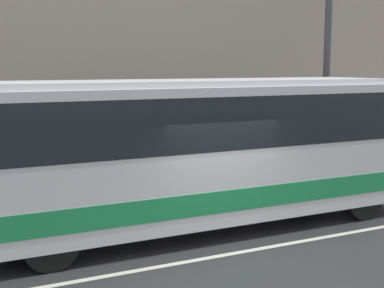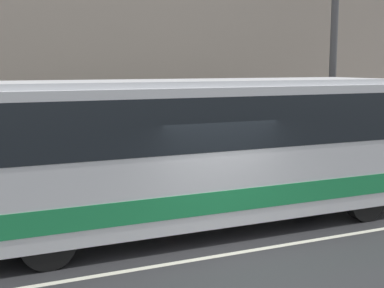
# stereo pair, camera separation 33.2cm
# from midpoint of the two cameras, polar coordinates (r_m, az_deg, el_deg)

# --- Properties ---
(ground_plane) EXTENTS (60.00, 60.00, 0.00)m
(ground_plane) POSITION_cam_midpoint_polar(r_m,az_deg,el_deg) (10.58, 3.83, -11.54)
(ground_plane) COLOR #2D2D30
(sidewalk) EXTENTS (60.00, 3.09, 0.17)m
(sidewalk) POSITION_cam_midpoint_polar(r_m,az_deg,el_deg) (15.41, -6.57, -4.87)
(sidewalk) COLOR #A09E99
(sidewalk) RESTS_ON ground_plane
(building_facade) EXTENTS (60.00, 0.35, 10.69)m
(building_facade) POSITION_cam_midpoint_polar(r_m,az_deg,el_deg) (16.68, -8.87, 13.62)
(building_facade) COLOR gray
(building_facade) RESTS_ON ground_plane
(lane_stripe) EXTENTS (54.00, 0.14, 0.01)m
(lane_stripe) POSITION_cam_midpoint_polar(r_m,az_deg,el_deg) (10.58, 3.83, -11.52)
(lane_stripe) COLOR beige
(lane_stripe) RESTS_ON ground_plane
(transit_bus) EXTENTS (11.28, 2.61, 3.29)m
(transit_bus) POSITION_cam_midpoint_polar(r_m,az_deg,el_deg) (11.62, -1.24, -0.26)
(transit_bus) COLOR silver
(transit_bus) RESTS_ON ground_plane
(utility_pole_near) EXTENTS (0.23, 0.23, 8.22)m
(utility_pole_near) POSITION_cam_midpoint_polar(r_m,az_deg,el_deg) (17.56, 13.74, 10.35)
(utility_pole_near) COLOR #4C4C4F
(utility_pole_near) RESTS_ON sidewalk
(pedestrian_waiting) EXTENTS (0.36, 0.36, 1.51)m
(pedestrian_waiting) POSITION_cam_midpoint_polar(r_m,az_deg,el_deg) (16.69, -3.17, -1.08)
(pedestrian_waiting) COLOR maroon
(pedestrian_waiting) RESTS_ON sidewalk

